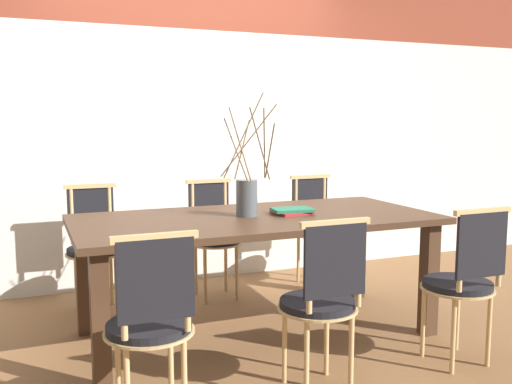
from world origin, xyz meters
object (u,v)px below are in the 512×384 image
object	(u,v)px
chair_near_center	(464,278)
book_stack	(292,211)
vase_centerpiece	(247,195)
chair_far_center	(316,225)
dining_table	(256,231)

from	to	relation	value
chair_near_center	book_stack	distance (m)	1.09
vase_centerpiece	chair_far_center	bearing A→B (deg)	41.62
chair_near_center	vase_centerpiece	xyz separation A→B (m)	(-0.92, 0.88, 0.40)
chair_far_center	book_stack	size ratio (longest dim) A/B	3.33
dining_table	chair_far_center	distance (m)	1.24
chair_far_center	vase_centerpiece	size ratio (longest dim) A/B	1.17
vase_centerpiece	book_stack	world-z (taller)	vase_centerpiece
dining_table	chair_near_center	bearing A→B (deg)	-44.30
chair_far_center	vase_centerpiece	distance (m)	1.31
dining_table	chair_far_center	bearing A→B (deg)	44.06
vase_centerpiece	book_stack	bearing A→B (deg)	-7.01
dining_table	vase_centerpiece	bearing A→B (deg)	152.97
chair_far_center	book_stack	xyz separation A→B (m)	(-0.64, -0.86, 0.28)
dining_table	vase_centerpiece	world-z (taller)	vase_centerpiece
chair_near_center	chair_far_center	bearing A→B (deg)	89.75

